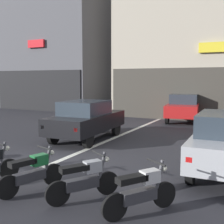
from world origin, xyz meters
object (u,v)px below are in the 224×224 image
object	(u,v)px
car_red_down_street	(184,107)
motorcycle_white_row_rightmost	(142,190)
car_black_crossing_near	(86,119)
motorcycle_silver_row_right_mid	(84,179)
motorcycle_green_row_centre	(32,172)

from	to	relation	value
car_red_down_street	motorcycle_white_row_rightmost	world-z (taller)	car_red_down_street
car_black_crossing_near	car_red_down_street	distance (m)	7.48
car_black_crossing_near	motorcycle_white_row_rightmost	world-z (taller)	car_black_crossing_near
car_red_down_street	motorcycle_silver_row_right_mid	world-z (taller)	car_red_down_street
car_red_down_street	motorcycle_white_row_rightmost	bearing A→B (deg)	-80.82
motorcycle_green_row_centre	car_red_down_street	bearing A→B (deg)	87.16
motorcycle_silver_row_right_mid	motorcycle_white_row_rightmost	xyz separation A→B (m)	(1.30, -0.05, 0.00)
motorcycle_green_row_centre	motorcycle_silver_row_right_mid	bearing A→B (deg)	6.30
car_red_down_street	car_black_crossing_near	bearing A→B (deg)	-109.12
motorcycle_silver_row_right_mid	motorcycle_green_row_centre	bearing A→B (deg)	-173.70
car_black_crossing_near	motorcycle_silver_row_right_mid	bearing A→B (deg)	-58.70
car_black_crossing_near	motorcycle_silver_row_right_mid	size ratio (longest dim) A/B	2.89
motorcycle_white_row_rightmost	car_black_crossing_near	bearing A→B (deg)	130.41
motorcycle_white_row_rightmost	motorcycle_green_row_centre	bearing A→B (deg)	-177.91
motorcycle_silver_row_right_mid	motorcycle_white_row_rightmost	world-z (taller)	same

